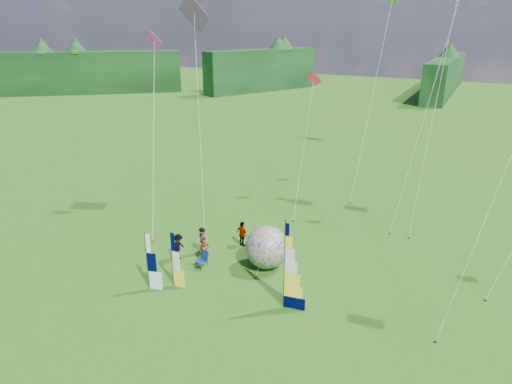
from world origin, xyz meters
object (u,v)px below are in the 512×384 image
at_px(spectator_c, 178,247).
at_px(camp_chair, 201,260).
at_px(feather_banner_main, 284,266).
at_px(bol_inflatable, 267,247).
at_px(spectator_a, 205,250).
at_px(spectator_b, 202,241).
at_px(kite_whale, 444,60).
at_px(side_banner_left, 172,260).
at_px(side_banner_far, 147,262).
at_px(spectator_d, 242,234).

xyz_separation_m(spectator_c, camp_chair, (1.90, -0.30, -0.30)).
distance_m(feather_banner_main, bol_inflatable, 4.42).
bearing_deg(spectator_a, spectator_b, 115.01).
distance_m(feather_banner_main, spectator_b, 7.69).
xyz_separation_m(camp_chair, kite_whale, (10.48, 16.37, 10.86)).
height_order(feather_banner_main, spectator_c, feather_banner_main).
bearing_deg(side_banner_left, kite_whale, 56.24).
bearing_deg(spectator_a, bol_inflatable, 2.19).
bearing_deg(camp_chair, side_banner_far, -92.96).
height_order(bol_inflatable, spectator_d, bol_inflatable).
distance_m(side_banner_far, spectator_d, 7.32).
bearing_deg(bol_inflatable, spectator_d, 146.84).
xyz_separation_m(spectator_b, kite_whale, (11.42, 14.84, 10.50)).
height_order(bol_inflatable, camp_chair, bol_inflatable).
bearing_deg(spectator_c, camp_chair, -103.32).
bearing_deg(spectator_d, side_banner_left, 100.26).
relative_size(side_banner_far, spectator_b, 1.86).
height_order(side_banner_left, spectator_c, side_banner_left).
bearing_deg(spectator_a, spectator_c, 179.65).
distance_m(side_banner_left, bol_inflatable, 5.73).
bearing_deg(spectator_a, side_banner_far, -121.48).
relative_size(feather_banner_main, spectator_d, 2.78).
relative_size(spectator_b, spectator_d, 1.06).
xyz_separation_m(feather_banner_main, side_banner_far, (-7.37, -1.86, -0.71)).
bearing_deg(side_banner_left, spectator_b, 95.26).
bearing_deg(spectator_a, spectator_d, 54.31).
bearing_deg(spectator_c, side_banner_far, -175.49).
height_order(spectator_d, kite_whale, kite_whale).
distance_m(spectator_a, spectator_d, 3.13).
bearing_deg(camp_chair, spectator_a, 128.68).
bearing_deg(spectator_c, bol_inflatable, -76.59).
xyz_separation_m(bol_inflatable, kite_whale, (7.09, 14.37, 10.11)).
xyz_separation_m(feather_banner_main, kite_whale, (4.46, 17.75, 9.00)).
relative_size(side_banner_left, spectator_d, 1.92).
distance_m(feather_banner_main, spectator_c, 8.25).
relative_size(side_banner_left, spectator_b, 1.82).
bearing_deg(bol_inflatable, kite_whale, 63.75).
distance_m(feather_banner_main, side_banner_far, 7.63).
bearing_deg(spectator_b, spectator_a, -23.23).
height_order(spectator_b, spectator_c, spectator_b).
bearing_deg(side_banner_left, feather_banner_main, 4.93).
bearing_deg(spectator_d, bol_inflatable, 167.29).
xyz_separation_m(spectator_a, spectator_c, (-1.63, -0.47, 0.03)).
xyz_separation_m(feather_banner_main, bol_inflatable, (-2.63, 3.38, -1.11)).
height_order(spectator_a, kite_whale, kite_whale).
relative_size(spectator_d, kite_whale, 0.08).
bearing_deg(spectator_c, kite_whale, -42.05).
height_order(feather_banner_main, kite_whale, kite_whale).
distance_m(bol_inflatable, spectator_b, 4.38).
relative_size(spectator_b, kite_whale, 0.08).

